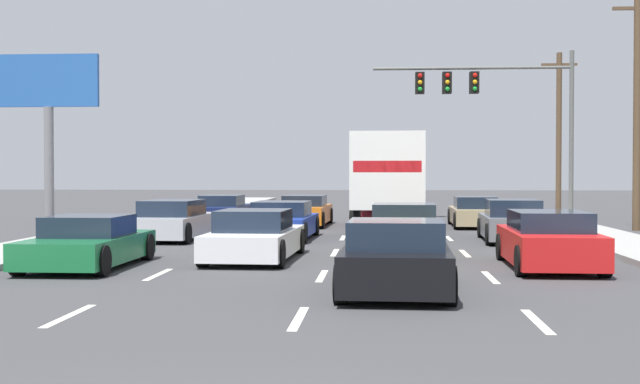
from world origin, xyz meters
The scene contains 20 objects.
ground_plane centered at (0.00, 25.00, 0.00)m, with size 140.00×140.00×0.00m, color #3D3D3F.
sidewalk_right centered at (8.19, 20.00, 0.07)m, with size 2.49×80.00×0.14m, color #9E9E99.
sidewalk_left centered at (-8.19, 20.00, 0.07)m, with size 2.49×80.00×0.14m, color #9E9E99.
lane_markings centered at (0.00, 23.80, 0.00)m, with size 6.94×57.00×0.01m.
car_navy centered at (-5.18, 27.99, 0.56)m, with size 1.87×4.61×1.20m.
car_silver centered at (-5.30, 20.35, 0.58)m, with size 2.05×4.73×1.25m.
car_green centered at (-5.31, 12.52, 0.53)m, with size 1.99×4.38×1.15m.
car_orange centered at (-1.77, 27.39, 0.56)m, with size 2.03×4.52×1.21m.
car_blue centered at (-1.92, 20.72, 0.55)m, with size 2.12×4.41×1.20m.
car_white centered at (-1.84, 14.35, 0.55)m, with size 2.08×4.65×1.22m.
box_truck centered at (1.52, 24.41, 1.98)m, with size 2.71×8.94×3.40m.
car_yellow centered at (1.81, 15.99, 0.59)m, with size 2.03×4.17×1.31m.
car_black centered at (1.46, 9.06, 0.59)m, with size 2.07×4.14×1.29m.
car_tan centered at (4.86, 27.10, 0.54)m, with size 1.88×4.38×1.18m.
car_gray centered at (5.23, 20.18, 0.58)m, with size 1.98×4.12×1.29m.
car_red centered at (4.91, 13.08, 0.60)m, with size 1.95×4.36×1.26m.
traffic_signal_mast centered at (5.73, 32.03, 5.61)m, with size 8.85×0.69×7.50m.
utility_pole_mid centered at (10.50, 25.45, 4.46)m, with size 1.80×0.28×8.66m.
utility_pole_far centered at (10.35, 38.01, 4.26)m, with size 1.80×0.28×8.24m.
roadside_billboard centered at (-11.27, 25.13, 4.65)m, with size 3.85×0.36×6.57m.
Camera 1 is at (1.16, -5.74, 2.12)m, focal length 47.14 mm.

